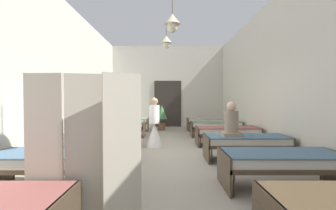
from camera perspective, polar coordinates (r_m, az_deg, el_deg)
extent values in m
cube|color=#9E9384|center=(6.35, 0.00, -12.00)|extent=(6.38, 12.16, 0.10)
cube|color=beige|center=(12.08, 0.06, 4.65)|extent=(6.18, 0.20, 4.22)
cube|color=beige|center=(6.90, -25.89, 6.98)|extent=(0.20, 11.56, 4.22)
cube|color=beige|center=(6.89, 25.94, 6.99)|extent=(0.20, 11.56, 4.22)
cube|color=#2D2823|center=(11.94, 0.06, 0.32)|extent=(1.40, 0.06, 2.40)
cylinder|color=brown|center=(6.69, 1.23, 23.86)|extent=(0.02, 0.02, 0.49)
cone|color=beige|center=(6.55, 1.23, 20.68)|extent=(0.44, 0.44, 0.28)
sphere|color=beige|center=(6.48, 1.23, 18.84)|extent=(0.28, 0.28, 0.28)
cylinder|color=brown|center=(9.26, -0.30, 17.94)|extent=(0.02, 0.02, 0.32)
cone|color=beige|center=(9.18, -0.30, 16.09)|extent=(0.44, 0.44, 0.28)
sphere|color=beige|center=(9.12, -0.30, 14.76)|extent=(0.28, 0.28, 0.28)
cylinder|color=#473828|center=(5.00, -33.98, -13.34)|extent=(0.03, 0.03, 0.34)
cylinder|color=#473828|center=(3.64, -16.47, -18.74)|extent=(0.03, 0.03, 0.34)
cylinder|color=#473828|center=(4.30, -13.63, -15.54)|extent=(0.03, 0.03, 0.34)
cube|color=#473828|center=(4.21, -26.75, -13.12)|extent=(1.90, 0.84, 0.07)
cube|color=#473828|center=(3.92, -14.05, -15.45)|extent=(0.04, 0.84, 0.57)
cube|color=silver|center=(4.19, -26.77, -11.72)|extent=(1.82, 0.78, 0.14)
cube|color=slate|center=(4.17, -26.78, -10.63)|extent=(1.86, 0.82, 0.02)
cylinder|color=#473828|center=(3.63, 16.30, -18.78)|extent=(0.03, 0.03, 0.34)
cylinder|color=#473828|center=(4.29, 13.52, -15.57)|extent=(0.03, 0.03, 0.34)
cylinder|color=#473828|center=(4.98, 33.97, -13.38)|extent=(0.03, 0.03, 0.34)
cube|color=#473828|center=(4.20, 26.68, -13.16)|extent=(1.90, 0.84, 0.07)
cube|color=#473828|center=(3.91, 13.91, -15.48)|extent=(0.04, 0.84, 0.57)
cube|color=silver|center=(4.18, 26.69, -11.76)|extent=(1.82, 0.78, 0.14)
cube|color=slate|center=(4.16, 26.70, -10.66)|extent=(1.86, 0.82, 0.02)
cylinder|color=#473828|center=(5.80, -28.48, -11.22)|extent=(0.03, 0.03, 0.34)
cylinder|color=#473828|center=(6.43, -25.36, -9.95)|extent=(0.03, 0.03, 0.34)
cylinder|color=#473828|center=(5.22, -11.02, -12.50)|extent=(0.03, 0.03, 0.34)
cylinder|color=#473828|center=(5.91, -9.65, -10.85)|extent=(0.03, 0.03, 0.34)
cube|color=#473828|center=(5.74, -18.99, -9.18)|extent=(1.90, 0.84, 0.07)
cube|color=#473828|center=(6.12, -27.35, -9.44)|extent=(0.04, 0.84, 0.57)
cube|color=#473828|center=(5.53, -9.68, -10.46)|extent=(0.04, 0.84, 0.57)
cube|color=silver|center=(5.72, -19.00, -8.14)|extent=(1.82, 0.78, 0.14)
cube|color=slate|center=(5.71, -19.00, -7.33)|extent=(1.86, 0.82, 0.02)
cylinder|color=#473828|center=(5.21, 10.98, -12.51)|extent=(0.03, 0.03, 0.34)
cylinder|color=#473828|center=(5.90, 9.64, -10.86)|extent=(0.03, 0.03, 0.34)
cylinder|color=#473828|center=(5.79, 28.49, -11.24)|extent=(0.03, 0.03, 0.34)
cylinder|color=#473828|center=(6.42, 25.39, -9.97)|extent=(0.03, 0.03, 0.34)
cube|color=#473828|center=(5.73, 18.99, -9.19)|extent=(1.90, 0.84, 0.07)
cube|color=#473828|center=(5.52, 9.65, -10.47)|extent=(0.04, 0.84, 0.57)
cube|color=#473828|center=(6.11, 27.38, -9.46)|extent=(0.04, 0.84, 0.57)
cube|color=silver|center=(5.71, 19.00, -8.16)|extent=(1.82, 0.78, 0.14)
cube|color=slate|center=(5.70, 19.00, -7.35)|extent=(1.86, 0.82, 0.02)
cylinder|color=#473828|center=(7.31, -22.03, -8.57)|extent=(0.03, 0.03, 0.34)
cylinder|color=#473828|center=(7.97, -20.06, -7.72)|extent=(0.03, 0.03, 0.34)
cylinder|color=#473828|center=(6.85, -8.25, -9.14)|extent=(0.03, 0.03, 0.34)
cylinder|color=#473828|center=(7.55, -7.45, -8.15)|extent=(0.03, 0.03, 0.34)
cube|color=#473828|center=(7.34, -14.62, -6.85)|extent=(1.90, 0.84, 0.07)
cube|color=#473828|center=(7.64, -21.44, -7.24)|extent=(0.04, 0.84, 0.57)
cube|color=#473828|center=(7.17, -7.35, -7.71)|extent=(0.04, 0.84, 0.57)
cube|color=silver|center=(7.32, -14.63, -6.03)|extent=(1.82, 0.78, 0.14)
cube|color=slate|center=(7.31, -14.63, -5.40)|extent=(1.86, 0.82, 0.02)
cylinder|color=#473828|center=(6.85, 8.28, -9.15)|extent=(0.03, 0.03, 0.34)
cylinder|color=#473828|center=(7.55, 7.50, -8.16)|extent=(0.03, 0.03, 0.34)
cylinder|color=#473828|center=(7.30, 22.09, -8.58)|extent=(0.03, 0.03, 0.34)
cylinder|color=#473828|center=(7.96, 20.14, -7.74)|extent=(0.03, 0.03, 0.34)
cube|color=#473828|center=(7.33, 14.68, -6.85)|extent=(1.90, 0.84, 0.07)
cube|color=#473828|center=(7.17, 7.39, -7.72)|extent=(0.04, 0.84, 0.57)
cube|color=#473828|center=(7.63, 21.50, -7.25)|extent=(0.04, 0.84, 0.57)
cube|color=silver|center=(7.32, 14.68, -6.04)|extent=(1.82, 0.78, 0.14)
cube|color=#8C4C47|center=(7.31, 14.68, -5.40)|extent=(1.86, 0.82, 0.02)
cylinder|color=#473828|center=(8.88, -17.88, -6.78)|extent=(0.03, 0.03, 0.34)
cylinder|color=#473828|center=(9.56, -16.54, -6.19)|extent=(0.03, 0.03, 0.34)
cylinder|color=#473828|center=(8.51, -6.57, -7.08)|extent=(0.03, 0.03, 0.34)
cylinder|color=#473828|center=(9.21, -6.05, -6.42)|extent=(0.03, 0.03, 0.34)
cube|color=#473828|center=(8.97, -11.86, -5.33)|extent=(1.90, 0.84, 0.07)
cube|color=#473828|center=(9.22, -17.55, -5.74)|extent=(0.04, 0.84, 0.57)
cube|color=#473828|center=(8.84, -5.91, -5.99)|extent=(0.04, 0.84, 0.57)
cube|color=white|center=(8.96, -11.86, -4.67)|extent=(1.82, 0.78, 0.14)
cube|color=slate|center=(8.95, -11.86, -4.15)|extent=(1.86, 0.82, 0.02)
cylinder|color=#473828|center=(8.50, 6.65, -7.08)|extent=(0.03, 0.03, 0.34)
cylinder|color=#473828|center=(9.21, 6.14, -6.42)|extent=(0.03, 0.03, 0.34)
cylinder|color=#473828|center=(8.87, 17.97, -6.79)|extent=(0.03, 0.03, 0.34)
cylinder|color=#473828|center=(9.55, 16.64, -6.20)|extent=(0.03, 0.03, 0.34)
cube|color=#473828|center=(8.97, 11.94, -5.34)|extent=(1.90, 0.84, 0.07)
cube|color=#473828|center=(8.84, 6.00, -5.99)|extent=(0.04, 0.84, 0.57)
cube|color=#473828|center=(9.21, 17.64, -5.75)|extent=(0.04, 0.84, 0.57)
cube|color=white|center=(8.96, 11.95, -4.67)|extent=(1.82, 0.78, 0.14)
cube|color=slate|center=(8.95, 11.95, -4.15)|extent=(1.86, 0.82, 0.02)
cylinder|color=#473828|center=(10.49, -15.01, -5.51)|extent=(0.03, 0.03, 0.34)
cylinder|color=#473828|center=(11.18, -14.04, -5.08)|extent=(0.03, 0.03, 0.34)
cylinder|color=#473828|center=(10.18, -5.46, -5.68)|extent=(0.03, 0.03, 0.34)
cylinder|color=#473828|center=(10.89, -5.09, -5.22)|extent=(0.03, 0.03, 0.34)
cube|color=#473828|center=(10.63, -9.96, -4.28)|extent=(1.90, 0.84, 0.07)
cube|color=#473828|center=(10.84, -14.82, -4.67)|extent=(0.04, 0.84, 0.57)
cube|color=#473828|center=(10.51, -4.94, -4.81)|extent=(0.04, 0.84, 0.57)
cube|color=white|center=(10.62, -9.96, -3.72)|extent=(1.82, 0.78, 0.14)
cube|color=slate|center=(10.61, -9.96, -3.28)|extent=(1.86, 0.82, 0.02)
cylinder|color=#473828|center=(10.17, 5.56, -5.68)|extent=(0.03, 0.03, 0.34)
cylinder|color=#473828|center=(10.88, 5.20, -5.22)|extent=(0.03, 0.03, 0.34)
cylinder|color=#473828|center=(10.48, 15.12, -5.52)|extent=(0.03, 0.03, 0.34)
cylinder|color=#473828|center=(11.17, 14.16, -5.08)|extent=(0.03, 0.03, 0.34)
cube|color=#473828|center=(10.62, 10.07, -4.29)|extent=(1.90, 0.84, 0.07)
cube|color=#473828|center=(10.51, 5.05, -4.81)|extent=(0.04, 0.84, 0.57)
cube|color=#473828|center=(10.83, 14.94, -4.67)|extent=(0.04, 0.84, 0.57)
cube|color=white|center=(10.61, 10.07, -3.72)|extent=(1.82, 0.78, 0.14)
cube|color=#9E9E93|center=(10.60, 10.07, -3.28)|extent=(1.86, 0.82, 0.02)
cone|color=white|center=(6.93, -3.28, -7.50)|extent=(0.52, 0.52, 0.70)
cylinder|color=white|center=(6.86, -3.28, -2.34)|extent=(0.30, 0.30, 0.55)
sphere|color=#A87A5B|center=(6.84, -3.29, 0.88)|extent=(0.22, 0.22, 0.22)
cone|color=white|center=(6.84, -3.29, 1.53)|extent=(0.18, 0.18, 0.10)
cylinder|color=gray|center=(5.53, 15.68, -4.43)|extent=(0.32, 0.32, 0.58)
cube|color=gray|center=(5.56, 15.67, -7.00)|extent=(0.44, 0.44, 0.08)
sphere|color=beige|center=(5.50, 15.71, -0.29)|extent=(0.22, 0.22, 0.22)
cylinder|color=brown|center=(10.59, -1.44, -5.42)|extent=(0.33, 0.33, 0.33)
cylinder|color=brown|center=(10.56, -1.44, -3.98)|extent=(0.06, 0.06, 0.20)
cone|color=#3D7A42|center=(10.53, -1.44, -1.75)|extent=(0.51, 0.51, 0.62)
cube|color=#BCB29E|center=(2.82, -28.46, -10.44)|extent=(0.42, 0.06, 1.70)
cube|color=#BCB29E|center=(2.70, -19.83, -10.87)|extent=(0.42, 0.13, 1.70)
cube|color=#BCB29E|center=(2.53, -11.15, -11.63)|extent=(0.38, 0.24, 1.70)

